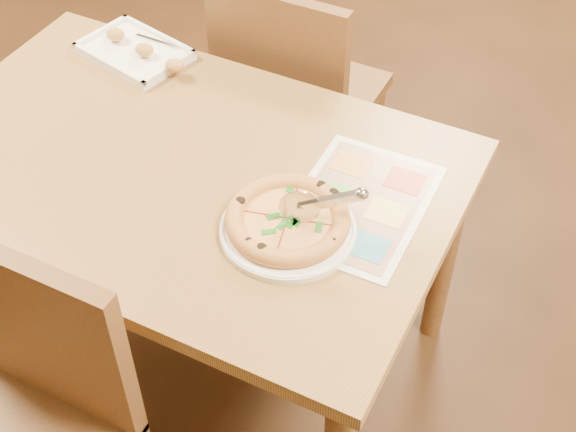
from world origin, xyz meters
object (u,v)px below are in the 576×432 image
at_px(chair_near, 23,400).
at_px(appetizer_tray, 137,52).
at_px(pizza, 288,219).
at_px(chair_far, 292,82).
at_px(dining_table, 180,191).
at_px(menu, 359,204).
at_px(pizza_cutter, 319,203).
at_px(plate, 288,230).

height_order(chair_near, appetizer_tray, chair_near).
bearing_deg(pizza, chair_far, 115.88).
bearing_deg(chair_far, pizza, 115.88).
relative_size(dining_table, menu, 3.29).
height_order(chair_near, menu, chair_near).
xyz_separation_m(chair_far, pizza_cutter, (0.39, -0.65, 0.25)).
distance_m(pizza, appetizer_tray, 0.77).
bearing_deg(chair_far, appetizer_tray, 39.62).
height_order(dining_table, chair_far, chair_far).
bearing_deg(chair_near, pizza, 58.63).
distance_m(chair_near, appetizer_tray, 1.00).
bearing_deg(pizza, appetizer_tray, 149.13).
height_order(dining_table, pizza, pizza).
height_order(chair_far, menu, chair_far).
bearing_deg(chair_near, appetizer_tray, 109.80).
relative_size(plate, menu, 0.74).
bearing_deg(pizza, dining_table, 168.11).
relative_size(pizza_cutter, appetizer_tray, 0.48).
bearing_deg(dining_table, appetizer_tray, 135.73).
bearing_deg(dining_table, pizza, -11.89).
height_order(pizza, pizza_cutter, pizza_cutter).
distance_m(pizza, menu, 0.18).
height_order(chair_near, chair_far, same).
height_order(chair_near, pizza, chair_near).
bearing_deg(pizza_cutter, appetizer_tray, 130.35).
relative_size(plate, pizza_cutter, 1.79).
distance_m(pizza_cutter, menu, 0.16).
xyz_separation_m(pizza, menu, (0.11, 0.14, -0.03)).
bearing_deg(plate, chair_far, 115.97).
bearing_deg(plate, dining_table, 166.82).
bearing_deg(dining_table, plate, -13.18).
height_order(plate, appetizer_tray, appetizer_tray).
height_order(dining_table, chair_near, chair_near).
bearing_deg(chair_far, dining_table, 90.00).
distance_m(dining_table, appetizer_tray, 0.48).
relative_size(chair_near, chair_far, 1.00).
distance_m(dining_table, menu, 0.45).
height_order(pizza_cutter, menu, pizza_cutter).
relative_size(dining_table, pizza, 4.80).
relative_size(chair_near, pizza, 1.74).
bearing_deg(menu, dining_table, -170.79).
relative_size(chair_near, appetizer_tray, 1.37).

